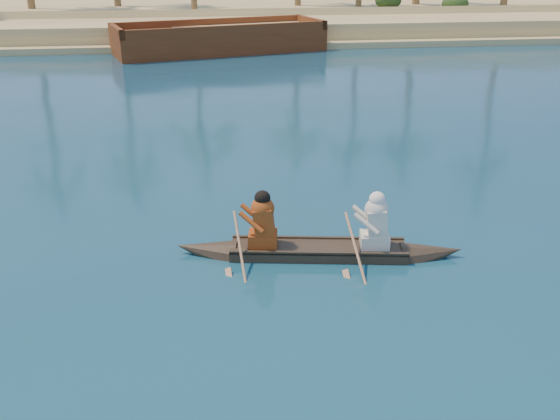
{
  "coord_description": "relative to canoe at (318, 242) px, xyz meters",
  "views": [
    {
      "loc": [
        2.21,
        -14.16,
        5.55
      ],
      "look_at": [
        3.77,
        -2.68,
        0.63
      ],
      "focal_mm": 40.0,
      "sensor_mm": 36.0,
      "label": 1
    }
  ],
  "objects": [
    {
      "name": "sandy_embankment",
      "position": [
        -4.41,
        50.43,
        0.23
      ],
      "size": [
        150.0,
        51.0,
        1.5
      ],
      "color": "#DFC17E",
      "rests_on": "ground"
    },
    {
      "name": "shrub_cluster",
      "position": [
        -4.41,
        35.05,
        0.91
      ],
      "size": [
        100.0,
        6.0,
        2.4
      ],
      "primitive_type": null,
      "color": "#1A3212",
      "rests_on": "ground"
    },
    {
      "name": "ground",
      "position": [
        -4.41,
        3.55,
        -0.29
      ],
      "size": [
        160.0,
        160.0,
        0.0
      ],
      "primitive_type": "plane",
      "color": "#0B2648",
      "rests_on": "ground"
    },
    {
      "name": "barge_mid",
      "position": [
        -0.71,
        25.55,
        0.38
      ],
      "size": [
        12.2,
        6.71,
        1.93
      ],
      "rotation": [
        0.0,
        0.0,
        0.26
      ],
      "color": "brown",
      "rests_on": "ground"
    },
    {
      "name": "canoe",
      "position": [
        0.0,
        0.0,
        0.0
      ],
      "size": [
        5.59,
        1.64,
        1.53
      ],
      "rotation": [
        0.0,
        0.0,
        -0.17
      ],
      "color": "#3A2C1F",
      "rests_on": "ground"
    }
  ]
}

